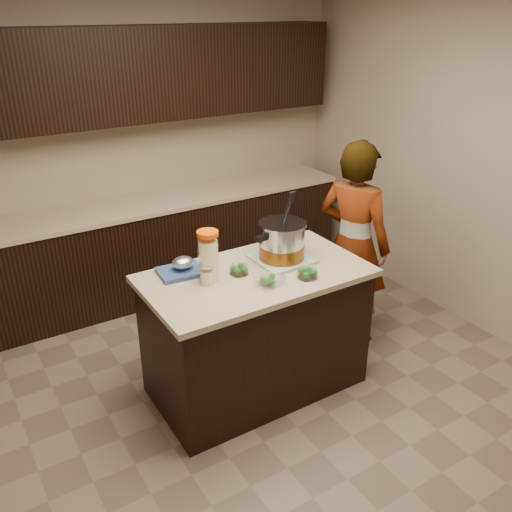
# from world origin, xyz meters

# --- Properties ---
(ground_plane) EXTENTS (4.00, 4.00, 0.00)m
(ground_plane) POSITION_xyz_m (0.00, 0.00, 0.00)
(ground_plane) COLOR brown
(ground_plane) RESTS_ON ground
(room_shell) EXTENTS (4.04, 4.04, 2.72)m
(room_shell) POSITION_xyz_m (0.00, 0.00, 1.71)
(room_shell) COLOR tan
(room_shell) RESTS_ON ground
(back_cabinets) EXTENTS (3.60, 0.63, 2.33)m
(back_cabinets) POSITION_xyz_m (0.00, 1.74, 0.94)
(back_cabinets) COLOR black
(back_cabinets) RESTS_ON ground
(island) EXTENTS (1.46, 0.81, 0.90)m
(island) POSITION_xyz_m (0.00, 0.00, 0.45)
(island) COLOR black
(island) RESTS_ON ground
(dish_towel) EXTENTS (0.36, 0.36, 0.02)m
(dish_towel) POSITION_xyz_m (0.25, 0.07, 0.91)
(dish_towel) COLOR #557E59
(dish_towel) RESTS_ON island
(stock_pot) EXTENTS (0.45, 0.37, 0.46)m
(stock_pot) POSITION_xyz_m (0.25, 0.07, 1.03)
(stock_pot) COLOR #B7B7BC
(stock_pot) RESTS_ON dish_towel
(lemonade_pitcher) EXTENTS (0.16, 0.16, 0.33)m
(lemonade_pitcher) POSITION_xyz_m (-0.30, 0.07, 1.05)
(lemonade_pitcher) COLOR #F2E194
(lemonade_pitcher) RESTS_ON island
(mason_jar) EXTENTS (0.11, 0.11, 0.14)m
(mason_jar) POSITION_xyz_m (-0.34, 0.03, 0.96)
(mason_jar) COLOR #F2E194
(mason_jar) RESTS_ON island
(broccoli_tub_left) EXTENTS (0.16, 0.16, 0.06)m
(broccoli_tub_left) POSITION_xyz_m (-0.10, 0.04, 0.93)
(broccoli_tub_left) COLOR silver
(broccoli_tub_left) RESTS_ON island
(broccoli_tub_right) EXTENTS (0.17, 0.17, 0.06)m
(broccoli_tub_right) POSITION_xyz_m (0.24, -0.23, 0.93)
(broccoli_tub_right) COLOR silver
(broccoli_tub_right) RESTS_ON island
(broccoli_tub_rect) EXTENTS (0.18, 0.14, 0.06)m
(broccoli_tub_rect) POSITION_xyz_m (-0.02, -0.19, 0.93)
(broccoli_tub_rect) COLOR silver
(broccoli_tub_rect) RESTS_ON island
(blue_tray) EXTENTS (0.30, 0.25, 0.11)m
(blue_tray) POSITION_xyz_m (-0.41, 0.24, 0.94)
(blue_tray) COLOR navy
(blue_tray) RESTS_ON island
(person) EXTENTS (0.57, 0.69, 1.62)m
(person) POSITION_xyz_m (0.98, 0.17, 0.81)
(person) COLOR gray
(person) RESTS_ON ground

